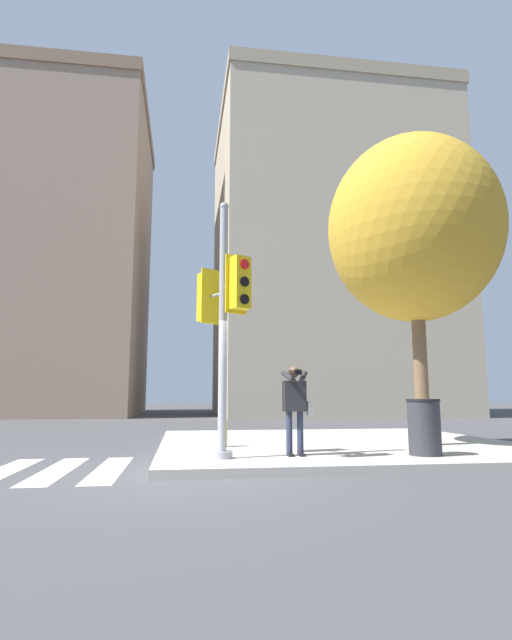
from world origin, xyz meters
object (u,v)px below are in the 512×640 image
object	(u,v)px
street_tree	(414,229)
person_photographer	(295,402)
traffic_signal_pole	(223,311)
fire_hydrant	(223,431)
trash_bin	(424,427)

from	to	relation	value
street_tree	person_photographer	bearing A→B (deg)	-155.51
traffic_signal_pole	fire_hydrant	bearing A→B (deg)	84.82
traffic_signal_pole	street_tree	world-z (taller)	street_tree
person_photographer	fire_hydrant	bearing A→B (deg)	123.57
traffic_signal_pole	person_photographer	distance (m)	2.09
traffic_signal_pole	fire_hydrant	size ratio (longest dim) A/B	6.91
trash_bin	fire_hydrant	bearing A→B (deg)	149.74
person_photographer	fire_hydrant	distance (m)	2.19
person_photographer	fire_hydrant	world-z (taller)	person_photographer
traffic_signal_pole	person_photographer	size ratio (longest dim) A/B	2.88
street_tree	traffic_signal_pole	bearing A→B (deg)	-160.15
fire_hydrant	trash_bin	world-z (taller)	trash_bin
traffic_signal_pole	street_tree	bearing A→B (deg)	19.85
trash_bin	street_tree	bearing A→B (deg)	63.82
fire_hydrant	traffic_signal_pole	bearing A→B (deg)	-95.18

